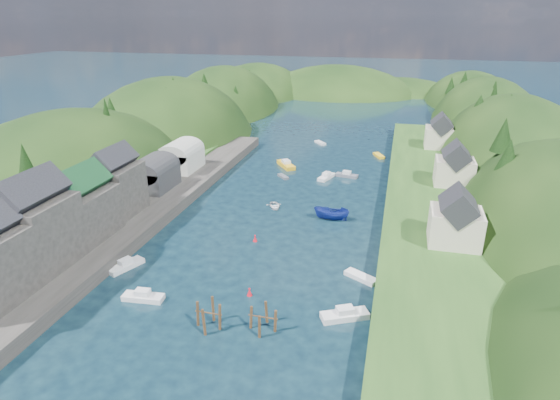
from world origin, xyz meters
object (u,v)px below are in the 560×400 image
(channel_buoy_near, at_px, (249,292))
(channel_buoy_far, at_px, (255,238))
(piling_cluster_near, at_px, (209,317))
(piling_cluster_far, at_px, (263,321))

(channel_buoy_near, xyz_separation_m, channel_buoy_far, (-3.77, 14.51, 0.00))
(piling_cluster_near, xyz_separation_m, piling_cluster_far, (5.99, 1.12, -0.22))
(channel_buoy_near, bearing_deg, piling_cluster_far, -59.66)
(piling_cluster_near, height_order, channel_buoy_near, piling_cluster_near)
(channel_buoy_far, bearing_deg, piling_cluster_near, -86.44)
(piling_cluster_near, height_order, channel_buoy_far, piling_cluster_near)
(channel_buoy_near, bearing_deg, piling_cluster_near, -108.58)
(piling_cluster_near, xyz_separation_m, channel_buoy_near, (2.42, 7.21, -0.85))
(piling_cluster_far, xyz_separation_m, channel_buoy_near, (-3.56, 6.09, -0.63))
(piling_cluster_near, distance_m, channel_buoy_far, 21.78)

